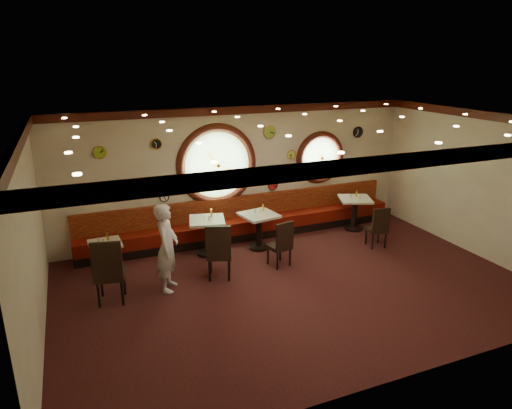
# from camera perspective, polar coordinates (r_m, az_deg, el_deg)

# --- Properties ---
(floor) EXTENTS (9.00, 6.00, 0.00)m
(floor) POSITION_cam_1_polar(r_m,az_deg,el_deg) (9.14, 4.86, -10.07)
(floor) COLOR black
(floor) RESTS_ON ground
(ceiling) EXTENTS (9.00, 6.00, 0.02)m
(ceiling) POSITION_cam_1_polar(r_m,az_deg,el_deg) (8.15, 5.46, 10.24)
(ceiling) COLOR gold
(ceiling) RESTS_ON wall_back
(wall_back) EXTENTS (9.00, 0.02, 3.20)m
(wall_back) POSITION_cam_1_polar(r_m,az_deg,el_deg) (11.15, -1.95, 4.00)
(wall_back) COLOR beige
(wall_back) RESTS_ON floor
(wall_front) EXTENTS (9.00, 0.02, 3.20)m
(wall_front) POSITION_cam_1_polar(r_m,az_deg,el_deg) (6.20, 18.09, -8.58)
(wall_front) COLOR beige
(wall_front) RESTS_ON floor
(wall_left) EXTENTS (0.02, 6.00, 3.20)m
(wall_left) POSITION_cam_1_polar(r_m,az_deg,el_deg) (7.66, -26.42, -4.49)
(wall_left) COLOR beige
(wall_left) RESTS_ON floor
(wall_right) EXTENTS (0.02, 6.00, 3.20)m
(wall_right) POSITION_cam_1_polar(r_m,az_deg,el_deg) (11.25, 25.99, 2.30)
(wall_right) COLOR beige
(wall_right) RESTS_ON floor
(molding_back) EXTENTS (9.00, 0.10, 0.18)m
(molding_back) POSITION_cam_1_polar(r_m,az_deg,el_deg) (10.84, -1.94, 11.72)
(molding_back) COLOR #3A110A
(molding_back) RESTS_ON wall_back
(molding_front) EXTENTS (9.00, 0.10, 0.18)m
(molding_front) POSITION_cam_1_polar(r_m,az_deg,el_deg) (5.75, 19.21, 5.24)
(molding_front) COLOR #3A110A
(molding_front) RESTS_ON wall_back
(molding_left) EXTENTS (0.10, 6.00, 0.18)m
(molding_left) POSITION_cam_1_polar(r_m,az_deg,el_deg) (7.27, -27.66, 6.66)
(molding_left) COLOR #3A110A
(molding_left) RESTS_ON wall_back
(molding_right) EXTENTS (0.10, 6.00, 0.18)m
(molding_right) POSITION_cam_1_polar(r_m,az_deg,el_deg) (10.95, 26.89, 9.90)
(molding_right) COLOR #3A110A
(molding_right) RESTS_ON wall_back
(banquette_base) EXTENTS (8.00, 0.55, 0.20)m
(banquette_base) POSITION_cam_1_polar(r_m,az_deg,el_deg) (11.35, -1.38, -3.68)
(banquette_base) COLOR black
(banquette_base) RESTS_ON floor
(banquette_seat) EXTENTS (8.00, 0.55, 0.30)m
(banquette_seat) POSITION_cam_1_polar(r_m,az_deg,el_deg) (11.26, -1.39, -2.50)
(banquette_seat) COLOR #5D0F07
(banquette_seat) RESTS_ON banquette_base
(banquette_back) EXTENTS (8.00, 0.10, 0.55)m
(banquette_back) POSITION_cam_1_polar(r_m,az_deg,el_deg) (11.33, -1.80, -0.24)
(banquette_back) COLOR #62070D
(banquette_back) RESTS_ON wall_back
(porthole_left_glass) EXTENTS (1.66, 0.02, 1.66)m
(porthole_left_glass) POSITION_cam_1_polar(r_m,az_deg,el_deg) (10.89, -4.93, 4.97)
(porthole_left_glass) COLOR #8DB96F
(porthole_left_glass) RESTS_ON wall_back
(porthole_left_frame) EXTENTS (1.98, 0.18, 1.98)m
(porthole_left_frame) POSITION_cam_1_polar(r_m,az_deg,el_deg) (10.88, -4.90, 4.96)
(porthole_left_frame) COLOR #3A110A
(porthole_left_frame) RESTS_ON wall_back
(porthole_left_ring) EXTENTS (1.61, 0.03, 1.61)m
(porthole_left_ring) POSITION_cam_1_polar(r_m,az_deg,el_deg) (10.85, -4.85, 4.92)
(porthole_left_ring) COLOR gold
(porthole_left_ring) RESTS_ON wall_back
(porthole_right_glass) EXTENTS (1.10, 0.02, 1.10)m
(porthole_right_glass) POSITION_cam_1_polar(r_m,az_deg,el_deg) (12.02, 7.97, 5.84)
(porthole_right_glass) COLOR #8DB96F
(porthole_right_glass) RESTS_ON wall_back
(porthole_right_frame) EXTENTS (1.38, 0.18, 1.38)m
(porthole_right_frame) POSITION_cam_1_polar(r_m,az_deg,el_deg) (12.01, 8.00, 5.83)
(porthole_right_frame) COLOR #3A110A
(porthole_right_frame) RESTS_ON wall_back
(porthole_right_ring) EXTENTS (1.09, 0.03, 1.09)m
(porthole_right_ring) POSITION_cam_1_polar(r_m,az_deg,el_deg) (11.98, 8.07, 5.80)
(porthole_right_ring) COLOR gold
(porthole_right_ring) RESTS_ON wall_back
(wall_clock_0) EXTENTS (0.28, 0.03, 0.28)m
(wall_clock_0) POSITION_cam_1_polar(r_m,az_deg,el_deg) (12.47, 12.60, 8.83)
(wall_clock_0) COLOR black
(wall_clock_0) RESTS_ON wall_back
(wall_clock_1) EXTENTS (0.24, 0.03, 0.24)m
(wall_clock_1) POSITION_cam_1_polar(r_m,az_deg,el_deg) (11.53, 2.10, 2.41)
(wall_clock_1) COLOR red
(wall_clock_1) RESTS_ON wall_back
(wall_clock_2) EXTENTS (0.22, 0.03, 0.22)m
(wall_clock_2) POSITION_cam_1_polar(r_m,az_deg,el_deg) (11.56, 4.41, 6.24)
(wall_clock_2) COLOR #D6E34B
(wall_clock_2) RESTS_ON wall_back
(wall_clock_3) EXTENTS (0.36, 0.03, 0.36)m
(wall_clock_3) POSITION_cam_1_polar(r_m,az_deg,el_deg) (10.58, -13.63, 2.18)
(wall_clock_3) COLOR gold
(wall_clock_3) RESTS_ON wall_back
(wall_clock_4) EXTENTS (0.24, 0.03, 0.24)m
(wall_clock_4) POSITION_cam_1_polar(r_m,az_deg,el_deg) (10.42, -12.37, 7.40)
(wall_clock_4) COLOR black
(wall_clock_4) RESTS_ON wall_back
(wall_clock_5) EXTENTS (0.32, 0.03, 0.32)m
(wall_clock_5) POSITION_cam_1_polar(r_m,az_deg,el_deg) (10.47, -20.67, 1.63)
(wall_clock_5) COLOR red
(wall_clock_5) RESTS_ON wall_back
(wall_clock_6) EXTENTS (0.30, 0.03, 0.30)m
(wall_clock_6) POSITION_cam_1_polar(r_m,az_deg,el_deg) (11.20, 1.71, 9.03)
(wall_clock_6) COLOR #88B538
(wall_clock_6) RESTS_ON wall_back
(wall_clock_7) EXTENTS (0.20, 0.03, 0.20)m
(wall_clock_7) POSITION_cam_1_polar(r_m,az_deg,el_deg) (10.72, -11.41, 0.87)
(wall_clock_7) COLOR white
(wall_clock_7) RESTS_ON wall_back
(wall_clock_8) EXTENTS (0.34, 0.03, 0.34)m
(wall_clock_8) POSITION_cam_1_polar(r_m,az_deg,el_deg) (12.79, 13.24, 4.66)
(wall_clock_8) COLOR white
(wall_clock_8) RESTS_ON wall_back
(wall_clock_9) EXTENTS (0.26, 0.03, 0.26)m
(wall_clock_9) POSITION_cam_1_polar(r_m,az_deg,el_deg) (10.30, -18.93, 6.16)
(wall_clock_9) COLOR #87B524
(wall_clock_9) RESTS_ON wall_back
(table_a) EXTENTS (0.66, 0.66, 0.70)m
(table_a) POSITION_cam_1_polar(r_m,az_deg,el_deg) (9.87, -18.23, -5.92)
(table_a) COLOR black
(table_a) RESTS_ON floor
(table_b) EXTENTS (0.94, 0.94, 0.85)m
(table_b) POSITION_cam_1_polar(r_m,az_deg,el_deg) (10.31, -6.10, -3.47)
(table_b) COLOR black
(table_b) RESTS_ON floor
(table_c) EXTENTS (0.89, 0.89, 0.85)m
(table_c) POSITION_cam_1_polar(r_m,az_deg,el_deg) (10.59, 0.36, -2.79)
(table_c) COLOR black
(table_c) RESTS_ON floor
(table_d) EXTENTS (1.00, 1.00, 0.85)m
(table_d) POSITION_cam_1_polar(r_m,az_deg,el_deg) (12.03, 12.23, -0.63)
(table_d) COLOR black
(table_d) RESTS_ON floor
(chair_a) EXTENTS (0.62, 0.62, 0.77)m
(chair_a) POSITION_cam_1_polar(r_m,az_deg,el_deg) (8.58, -17.95, -7.54)
(chair_a) COLOR black
(chair_a) RESTS_ON floor
(chair_b) EXTENTS (0.64, 0.64, 0.73)m
(chair_b) POSITION_cam_1_polar(r_m,az_deg,el_deg) (9.10, -4.67, -5.46)
(chair_b) COLOR black
(chair_b) RESTS_ON floor
(chair_c) EXTENTS (0.51, 0.51, 0.64)m
(chair_c) POSITION_cam_1_polar(r_m,az_deg,el_deg) (9.65, 3.25, -4.59)
(chair_c) COLOR black
(chair_c) RESTS_ON floor
(chair_d) EXTENTS (0.48, 0.48, 0.62)m
(chair_d) POSITION_cam_1_polar(r_m,az_deg,el_deg) (10.97, 15.09, -2.47)
(chair_d) COLOR black
(chair_d) RESTS_ON floor
(condiment_a_salt) EXTENTS (0.04, 0.04, 0.10)m
(condiment_a_salt) POSITION_cam_1_polar(r_m,az_deg,el_deg) (9.82, -19.15, -4.19)
(condiment_a_salt) COLOR silver
(condiment_a_salt) RESTS_ON table_a
(condiment_b_salt) EXTENTS (0.03, 0.03, 0.09)m
(condiment_b_salt) POSITION_cam_1_polar(r_m,az_deg,el_deg) (10.20, -6.46, -1.59)
(condiment_b_salt) COLOR silver
(condiment_b_salt) RESTS_ON table_b
(condiment_c_salt) EXTENTS (0.03, 0.03, 0.09)m
(condiment_c_salt) POSITION_cam_1_polar(r_m,az_deg,el_deg) (10.53, -0.10, -0.84)
(condiment_c_salt) COLOR silver
(condiment_c_salt) RESTS_ON table_c
(condiment_d_salt) EXTENTS (0.04, 0.04, 0.10)m
(condiment_d_salt) POSITION_cam_1_polar(r_m,az_deg,el_deg) (11.86, 11.77, 0.98)
(condiment_d_salt) COLOR silver
(condiment_d_salt) RESTS_ON table_d
(condiment_a_pepper) EXTENTS (0.04, 0.04, 0.10)m
(condiment_a_pepper) POSITION_cam_1_polar(r_m,az_deg,el_deg) (9.68, -18.53, -4.42)
(condiment_a_pepper) COLOR silver
(condiment_a_pepper) RESTS_ON table_a
(condiment_b_pepper) EXTENTS (0.04, 0.04, 0.11)m
(condiment_b_pepper) POSITION_cam_1_polar(r_m,az_deg,el_deg) (10.11, -5.89, -1.68)
(condiment_b_pepper) COLOR silver
(condiment_b_pepper) RESTS_ON table_b
(condiment_c_pepper) EXTENTS (0.03, 0.03, 0.09)m
(condiment_c_pepper) POSITION_cam_1_polar(r_m,az_deg,el_deg) (10.51, 0.56, -0.89)
(condiment_c_pepper) COLOR silver
(condiment_c_pepper) RESTS_ON table_c
(condiment_d_pepper) EXTENTS (0.03, 0.03, 0.09)m
(condiment_d_pepper) POSITION_cam_1_polar(r_m,az_deg,el_deg) (11.89, 12.89, 0.93)
(condiment_d_pepper) COLOR silver
(condiment_d_pepper) RESTS_ON table_d
(condiment_a_bottle) EXTENTS (0.05, 0.05, 0.17)m
(condiment_a_bottle) POSITION_cam_1_polar(r_m,az_deg,el_deg) (9.85, -18.05, -3.80)
(condiment_a_bottle) COLOR gold
(condiment_a_bottle) RESTS_ON table_a
(condiment_b_bottle) EXTENTS (0.06, 0.06, 0.18)m
(condiment_b_bottle) POSITION_cam_1_polar(r_m,az_deg,el_deg) (10.34, -5.61, -1.03)
(condiment_b_bottle) COLOR gold
(condiment_b_bottle) RESTS_ON table_b
(condiment_c_bottle) EXTENTS (0.05, 0.05, 0.17)m
(condiment_c_bottle) POSITION_cam_1_polar(r_m,az_deg,el_deg) (10.64, 0.89, -0.41)
(condiment_c_bottle) COLOR yellow
(condiment_c_bottle) RESTS_ON table_c
(condiment_d_bottle) EXTENTS (0.05, 0.05, 0.15)m
(condiment_d_bottle) POSITION_cam_1_polar(r_m,az_deg,el_deg) (12.06, 12.47, 1.35)
(condiment_d_bottle) COLOR gold
(condiment_d_bottle) RESTS_ON table_d
(waiter) EXTENTS (0.63, 0.74, 1.72)m
(waiter) POSITION_cam_1_polar(r_m,az_deg,el_deg) (8.79, -11.04, -5.29)
(waiter) COLOR white
(waiter) RESTS_ON floor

